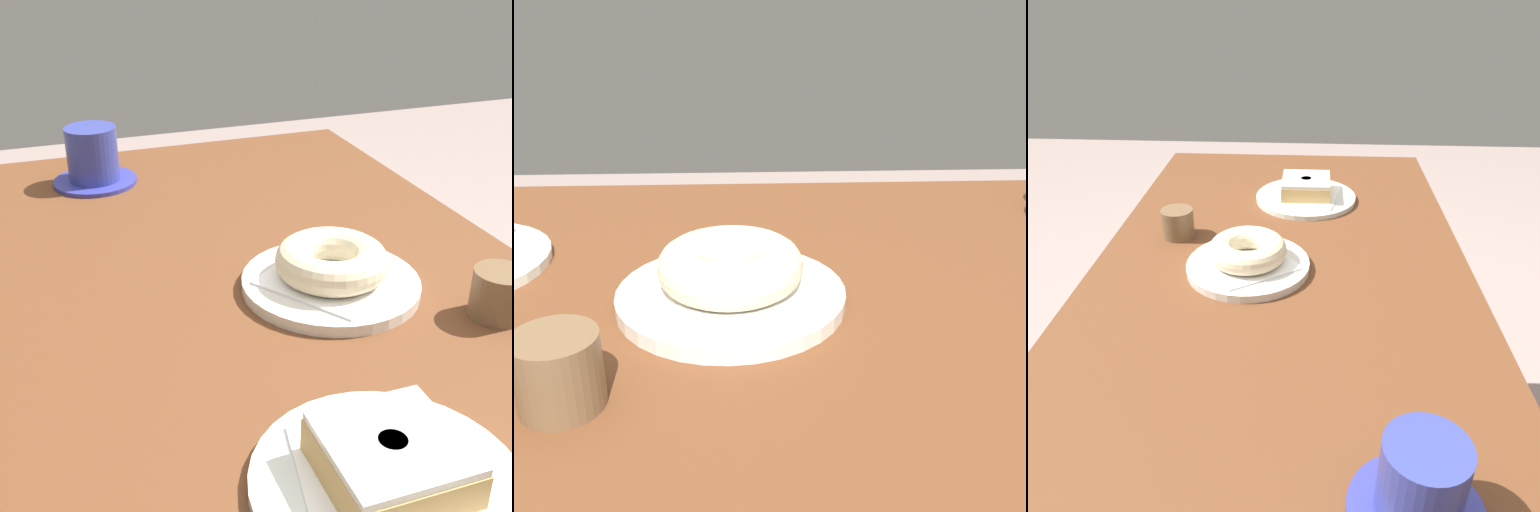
{
  "view_description": "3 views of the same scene",
  "coord_description": "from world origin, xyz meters",
  "views": [
    {
      "loc": [
        0.59,
        -0.25,
        1.12
      ],
      "look_at": [
        -0.04,
        -0.02,
        0.77
      ],
      "focal_mm": 48.71,
      "sensor_mm": 36.0,
      "label": 1
    },
    {
      "loc": [
        -0.02,
        0.52,
        0.98
      ],
      "look_at": [
        -0.04,
        0.01,
        0.76
      ],
      "focal_mm": 42.88,
      "sensor_mm": 36.0,
      "label": 2
    },
    {
      "loc": [
        -0.71,
        -0.05,
        1.17
      ],
      "look_at": [
        -0.04,
        -0.01,
        0.78
      ],
      "focal_mm": 36.59,
      "sensor_mm": 36.0,
      "label": 3
    }
  ],
  "objects": [
    {
      "name": "table",
      "position": [
        0.0,
        0.0,
        0.63
      ],
      "size": [
        1.11,
        0.61,
        0.74
      ],
      "color": "brown",
      "rests_on": "ground_plane"
    },
    {
      "name": "sugar_jar",
      "position": [
        0.1,
        0.19,
        0.76
      ],
      "size": [
        0.06,
        0.06,
        0.05
      ],
      "primitive_type": "cylinder",
      "color": "brown",
      "rests_on": "table"
    },
    {
      "name": "plate_sugar_ring",
      "position": [
        -0.01,
        0.05,
        0.74
      ],
      "size": [
        0.19,
        0.19,
        0.01
      ],
      "primitive_type": "cylinder",
      "color": "silver",
      "rests_on": "table"
    },
    {
      "name": "napkin_sugar_ring",
      "position": [
        -0.01,
        0.05,
        0.75
      ],
      "size": [
        0.17,
        0.17,
        0.0
      ],
      "primitive_type": "cube",
      "rotation": [
        0.0,
        0.0,
        0.58
      ],
      "color": "white",
      "rests_on": "plate_sugar_ring"
    },
    {
      "name": "donut_sugar_ring",
      "position": [
        -0.01,
        0.05,
        0.77
      ],
      "size": [
        0.12,
        0.12,
        0.04
      ],
      "primitive_type": "torus",
      "color": "beige",
      "rests_on": "napkin_sugar_ring"
    }
  ]
}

